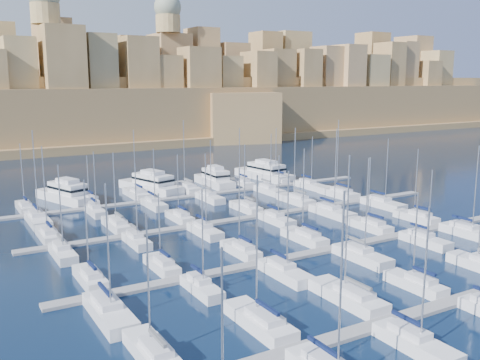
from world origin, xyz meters
TOP-DOWN VIEW (x-y plane):
  - ground at (0.00, 0.00)m, footprint 600.00×600.00m
  - pontoon_near at (0.00, -34.00)m, footprint 84.00×2.00m
  - pontoon_mid_near at (0.00, -12.00)m, footprint 84.00×2.00m
  - pontoon_mid_far at (0.00, 10.00)m, footprint 84.00×2.00m
  - pontoon_far at (0.00, 32.00)m, footprint 84.00×2.00m
  - sailboat_0 at (-35.20, -28.55)m, footprint 2.74×9.12m
  - sailboat_1 at (-23.39, -28.05)m, footprint 3.04×10.14m
  - sailboat_2 at (-11.25, -27.82)m, footprint 3.18×10.61m
  - sailboat_3 at (-1.47, -28.98)m, footprint 2.48×8.26m
  - sailboat_8 at (-13.20, -39.37)m, footprint 2.69×8.97m
  - sailboat_12 at (-35.12, -6.92)m, footprint 2.51×8.38m
  - sailboat_13 at (-25.61, -7.13)m, footprint 2.38×7.95m
  - sailboat_14 at (-13.22, -6.99)m, footprint 2.47×8.23m
  - sailboat_15 at (-1.30, -6.49)m, footprint 2.77×9.25m
  - sailboat_16 at (12.35, -6.69)m, footprint 2.65×8.84m
  - sailboat_17 at (23.66, -6.74)m, footprint 2.62×8.74m
  - sailboat_18 at (-36.08, -18.15)m, footprint 3.17×10.56m
  - sailboat_19 at (-24.47, -16.79)m, footprint 2.33×7.78m
  - sailboat_20 at (-12.95, -17.54)m, footprint 2.79×9.31m
  - sailboat_21 at (0.16, -17.74)m, footprint 2.92×9.72m
  - sailboat_22 at (13.76, -17.17)m, footprint 2.57×8.57m
  - sailboat_23 at (23.41, -17.77)m, footprint 2.93×9.78m
  - sailboat_24 at (-35.89, 15.32)m, footprint 2.66×8.87m
  - sailboat_25 at (-24.56, 15.56)m, footprint 2.80×9.34m
  - sailboat_26 at (-13.17, 14.92)m, footprint 2.41×8.05m
  - sailboat_27 at (0.98, 15.23)m, footprint 2.61×8.69m
  - sailboat_28 at (13.30, 15.78)m, footprint 2.94×9.79m
  - sailboat_29 at (25.07, 16.22)m, footprint 3.21×10.70m
  - sailboat_30 at (-35.92, 4.89)m, footprint 2.53×8.43m
  - sailboat_31 at (-24.75, 5.21)m, footprint 2.33×7.78m
  - sailboat_32 at (-13.25, 4.73)m, footprint 2.63×8.76m
  - sailboat_33 at (1.06, 4.84)m, footprint 2.56×8.54m
  - sailboat_34 at (12.95, 3.92)m, footprint 3.12×10.41m
  - sailboat_35 at (26.16, 4.08)m, footprint 3.03×10.09m
  - sailboat_36 at (-36.05, 37.12)m, footprint 2.53×8.45m
  - sailboat_37 at (-23.64, 36.62)m, footprint 2.23×7.43m
  - sailboat_38 at (-13.09, 37.95)m, footprint 3.04×10.14m
  - sailboat_39 at (-1.24, 38.27)m, footprint 3.24×10.81m
  - sailboat_40 at (12.72, 37.28)m, footprint 2.64×8.79m
  - sailboat_41 at (23.01, 37.04)m, footprint 2.49×8.29m
  - sailboat_42 at (-35.63, 25.87)m, footprint 3.16×10.52m
  - sailboat_43 at (-25.01, 27.22)m, footprint 2.33×7.76m
  - sailboat_44 at (-13.45, 26.83)m, footprint 2.57×8.56m
  - sailboat_45 at (-1.07, 26.62)m, footprint 2.69×8.98m
  - sailboat_46 at (13.81, 26.54)m, footprint 2.74×9.14m
  - sailboat_47 at (25.17, 26.46)m, footprint 2.80×9.32m
  - motor_yacht_a at (-27.11, 41.25)m, footprint 9.89×16.80m
  - motor_yacht_b at (-8.11, 41.94)m, footprint 10.04×18.32m
  - motor_yacht_c at (7.34, 40.37)m, footprint 4.77×14.44m
  - motor_yacht_d at (22.75, 42.11)m, footprint 7.64×18.45m
  - fortified_city at (-0.19, 155.26)m, footprint 460.00×108.95m

SIDE VIEW (x-z plane):
  - ground at x=0.00m, z-range 0.00..0.00m
  - pontoon_near at x=0.00m, z-range 0.00..0.40m
  - pontoon_mid_near at x=0.00m, z-range 0.00..0.40m
  - pontoon_mid_far at x=0.00m, z-range 0.00..0.40m
  - pontoon_far at x=0.00m, z-range 0.00..0.40m
  - sailboat_37 at x=-23.64m, z-range -4.44..5.83m
  - sailboat_13 at x=-25.61m, z-range -4.67..6.08m
  - sailboat_43 at x=-25.01m, z-range -5.48..6.92m
  - sailboat_26 at x=-13.17m, z-range -5.45..6.89m
  - sailboat_3 at x=-1.47m, z-range -5.43..6.88m
  - sailboat_22 at x=13.76m, z-range -5.34..6.78m
  - sailboat_44 at x=-13.45m, z-range -5.37..6.82m
  - sailboat_33 at x=1.06m, z-range -5.56..7.01m
  - sailboat_14 at x=-13.22m, z-range -5.76..7.22m
  - sailboat_19 at x=-24.47m, z-range -5.84..7.30m
  - sailboat_31 at x=-24.75m, z-range -5.86..7.31m
  - sailboat_16 at x=12.35m, z-range -5.62..7.08m
  - sailboat_27 at x=0.98m, z-range -5.89..7.36m
  - sailboat_12 at x=-35.12m, z-range -5.98..7.45m
  - sailboat_36 at x=-36.05m, z-range -5.98..7.45m
  - sailboat_47 at x=25.17m, z-range -5.56..7.03m
  - sailboat_17 at x=23.66m, z-range -5.94..7.41m
  - sailboat_41 at x=23.01m, z-range -6.08..7.55m
  - sailboat_45 at x=-1.07m, z-range -5.86..7.33m
  - sailboat_30 at x=-35.92m, z-range -6.21..7.69m
  - sailboat_32 at x=-13.25m, z-range -6.20..7.68m
  - sailboat_25 at x=-24.56m, z-range -5.96..7.44m
  - sailboat_46 at x=13.81m, z-range -6.16..7.64m
  - sailboat_40 at x=12.72m, z-range -6.32..7.81m
  - sailboat_0 at x=-35.20m, z-range -6.23..7.71m
  - sailboat_8 at x=-13.20m, z-range -6.44..7.93m
  - sailboat_20 at x=-12.95m, z-range -6.42..7.91m
  - sailboat_15 at x=-1.30m, z-range -6.75..8.26m
  - sailboat_24 at x=-35.89m, z-range -6.87..8.38m
  - sailboat_35 at x=26.16m, z-range -6.31..7.82m
  - sailboat_21 at x=0.16m, z-range -6.77..8.28m
  - sailboat_23 at x=23.41m, z-range -6.87..8.39m
  - sailboat_38 at x=-13.09m, z-range -6.69..8.21m
  - sailboat_28 at x=13.30m, z-range -7.13..8.66m
  - sailboat_18 at x=-36.08m, z-range -6.81..8.34m
  - sailboat_1 at x=-23.39m, z-range -7.33..8.87m
  - sailboat_34 at x=12.95m, z-range -7.59..9.14m
  - sailboat_39 at x=-1.24m, z-range -7.45..9.01m
  - sailboat_42 at x=-35.63m, z-range -7.70..9.26m
  - sailboat_29 at x=25.07m, z-range -7.71..9.27m
  - sailboat_2 at x=-11.25m, z-range -7.87..9.44m
  - motor_yacht_b at x=-8.11m, z-range -0.90..4.35m
  - motor_yacht_a at x=-27.11m, z-range -0.90..4.35m
  - motor_yacht_c at x=7.34m, z-range -0.90..4.35m
  - motor_yacht_d at x=22.75m, z-range -0.90..4.35m
  - fortified_city at x=-0.19m, z-range -15.02..44.50m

